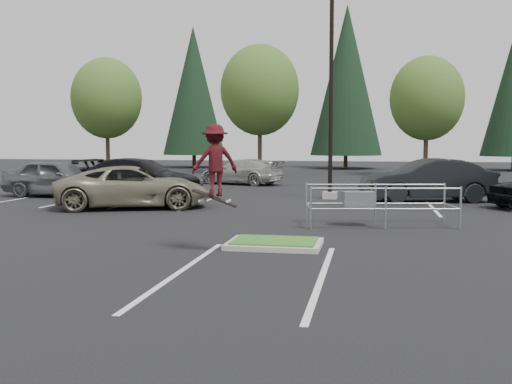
% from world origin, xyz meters
% --- Properties ---
extents(ground, '(120.00, 120.00, 0.00)m').
position_xyz_m(ground, '(0.00, 0.00, 0.00)').
color(ground, black).
rests_on(ground, ground).
extents(grass_median, '(2.20, 1.60, 0.16)m').
position_xyz_m(grass_median, '(0.00, 0.00, 0.08)').
color(grass_median, '#9E9C93').
rests_on(grass_median, ground).
extents(stall_lines, '(22.62, 17.60, 0.01)m').
position_xyz_m(stall_lines, '(-1.35, 6.02, 0.00)').
color(stall_lines, silver).
rests_on(stall_lines, ground).
extents(light_pole, '(0.70, 0.60, 10.12)m').
position_xyz_m(light_pole, '(0.50, 12.00, 4.56)').
color(light_pole, '#9E9C93').
rests_on(light_pole, ground).
extents(decid_a, '(5.44, 5.44, 8.91)m').
position_xyz_m(decid_a, '(-18.01, 30.03, 5.58)').
color(decid_a, '#38281C').
rests_on(decid_a, ground).
extents(decid_b, '(5.89, 5.89, 9.64)m').
position_xyz_m(decid_b, '(-6.01, 30.53, 6.04)').
color(decid_b, '#38281C').
rests_on(decid_b, ground).
extents(decid_c, '(5.12, 5.12, 8.38)m').
position_xyz_m(decid_c, '(5.99, 29.83, 5.25)').
color(decid_c, '#38281C').
rests_on(decid_c, ground).
extents(conif_a, '(5.72, 5.72, 13.00)m').
position_xyz_m(conif_a, '(-14.00, 40.00, 7.10)').
color(conif_a, '#38281C').
rests_on(conif_a, ground).
extents(conif_b, '(6.38, 6.38, 14.50)m').
position_xyz_m(conif_b, '(0.00, 40.50, 7.85)').
color(conif_b, '#38281C').
rests_on(conif_b, ground).
extents(cart_corral, '(4.48, 2.30, 1.21)m').
position_xyz_m(cart_corral, '(2.02, 3.91, 0.76)').
color(cart_corral, '#999BA1').
rests_on(cart_corral, ground).
extents(skateboarder, '(1.19, 1.03, 1.84)m').
position_xyz_m(skateboarder, '(-1.20, -1.00, 2.05)').
color(skateboarder, black).
rests_on(skateboarder, ground).
extents(car_l_tan, '(6.18, 4.34, 1.57)m').
position_xyz_m(car_l_tan, '(-6.50, 7.00, 0.78)').
color(car_l_tan, gray).
rests_on(car_l_tan, ground).
extents(car_l_black, '(6.16, 3.22, 1.71)m').
position_xyz_m(car_l_black, '(-8.00, 11.50, 0.85)').
color(car_l_black, black).
rests_on(car_l_black, ground).
extents(car_l_grey, '(5.05, 2.37, 1.67)m').
position_xyz_m(car_l_grey, '(-11.50, 10.63, 0.84)').
color(car_l_grey, '#515359').
rests_on(car_l_grey, ground).
extents(car_r_charc, '(5.65, 3.27, 1.76)m').
position_xyz_m(car_r_charc, '(4.50, 11.50, 0.88)').
color(car_r_charc, black).
rests_on(car_r_charc, ground).
extents(car_far_silver, '(5.37, 3.56, 1.44)m').
position_xyz_m(car_far_silver, '(-5.00, 19.61, 0.72)').
color(car_far_silver, '#B1B2AC').
rests_on(car_far_silver, ground).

